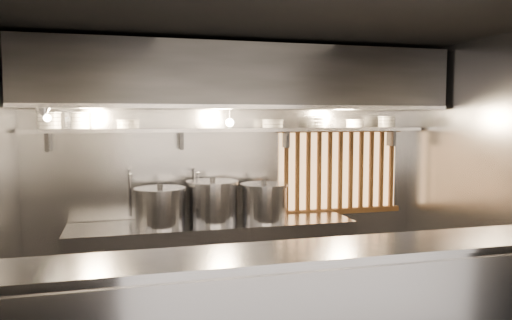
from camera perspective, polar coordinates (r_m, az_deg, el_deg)
name	(u,v)px	position (r m, az deg, el deg)	size (l,w,h in m)	color
ceiling	(271,23)	(4.29, 1.76, 15.43)	(4.50, 4.50, 0.00)	black
wall_back	(233,171)	(5.71, -2.64, -1.31)	(4.50, 4.50, 0.00)	gray
wall_right	(493,181)	(5.36, 25.43, -2.18)	(3.00, 3.00, 0.00)	gray
cooking_bench	(214,264)	(5.48, -4.88, -11.73)	(3.00, 0.70, 0.90)	#9D9DA2
bowl_shelf	(236,130)	(5.50, -2.25, 3.47)	(4.40, 0.34, 0.04)	#9D9DA2
exhaust_hood	(241,78)	(5.30, -1.74, 9.31)	(4.40, 0.81, 0.65)	#2D2D30
wood_screen	(339,170)	(6.08, 9.52, -1.19)	(1.56, 0.09, 1.04)	#F5B46E
faucet_left	(130,184)	(5.45, -14.22, -2.73)	(0.04, 0.30, 0.50)	silver
faucet_right	(196,182)	(5.51, -6.92, -2.54)	(0.04, 0.30, 0.50)	silver
heat_lamp	(44,112)	(4.94, -23.06, 5.11)	(0.25, 0.35, 0.20)	#9D9DA2
pendant_bulb	(230,122)	(5.36, -3.02, 4.31)	(0.09, 0.09, 0.19)	#2D2D30
stock_pot_left	(160,207)	(5.23, -10.89, -5.27)	(0.69, 0.69, 0.44)	#9D9DA2
stock_pot_mid	(213,201)	(5.36, -4.97, -4.71)	(0.63, 0.63, 0.48)	#9D9DA2
stock_pot_right	(264,202)	(5.41, 0.94, -4.81)	(0.69, 0.69, 0.44)	#9D9DA2
bowl_stack_0	(49,120)	(5.41, -22.55, 4.19)	(0.24, 0.24, 0.17)	silver
bowl_stack_1	(81,120)	(5.38, -19.40, 4.29)	(0.20, 0.20, 0.17)	silver
bowl_stack_2	(128,124)	(5.36, -14.40, 4.00)	(0.24, 0.24, 0.09)	silver
bowl_stack_3	(273,124)	(5.61, 1.92, 4.18)	(0.24, 0.24, 0.09)	silver
bowl_stack_4	(317,122)	(5.78, 7.01, 4.36)	(0.22, 0.22, 0.13)	silver
bowl_stack_5	(355,123)	(5.98, 11.20, 4.13)	(0.21, 0.21, 0.09)	silver
bowl_stack_6	(386,122)	(6.17, 14.68, 4.26)	(0.21, 0.21, 0.13)	silver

